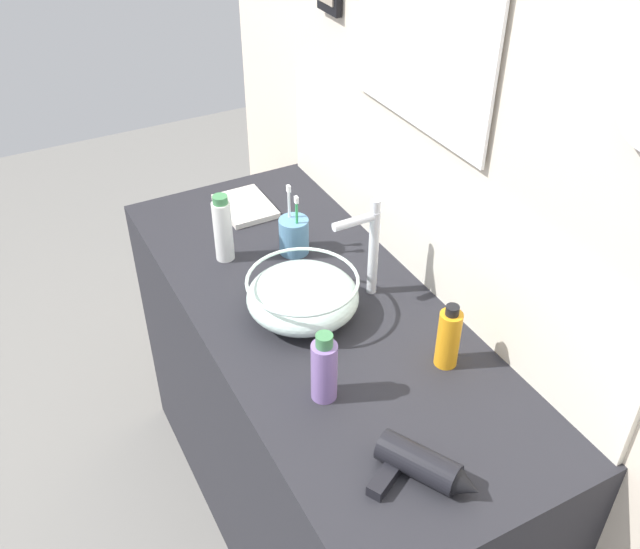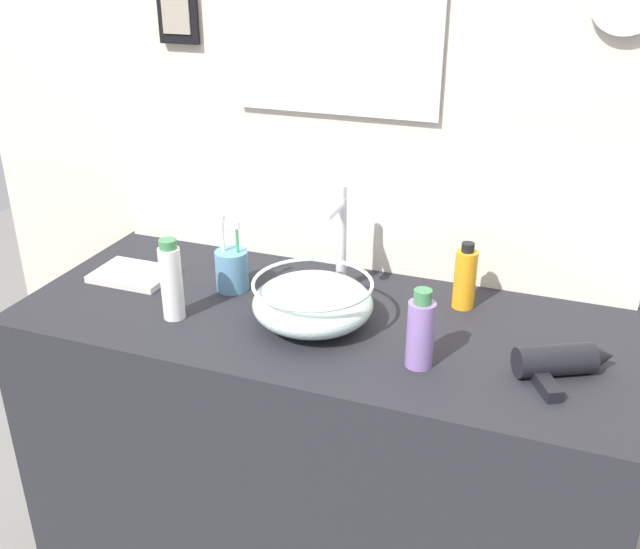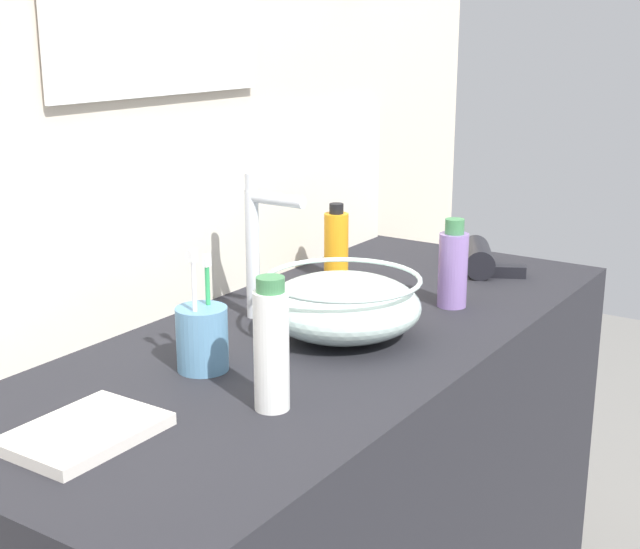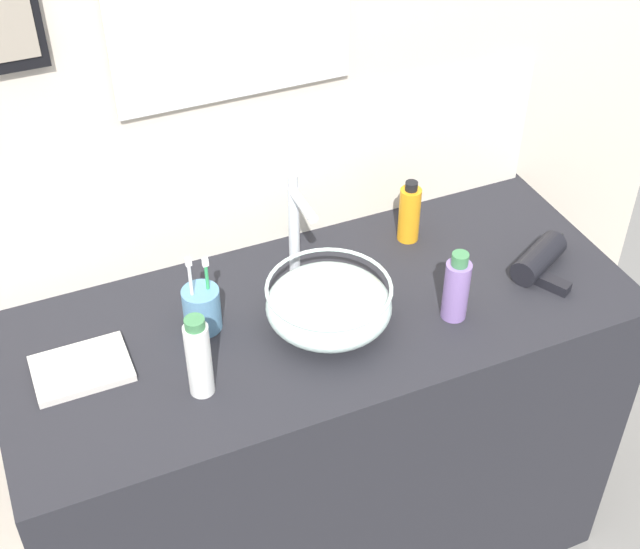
# 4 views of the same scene
# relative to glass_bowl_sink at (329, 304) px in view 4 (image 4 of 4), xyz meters

# --- Properties ---
(ground_plane) EXTENTS (6.00, 6.00, 0.00)m
(ground_plane) POSITION_rel_glass_bowl_sink_xyz_m (0.00, 0.05, -0.91)
(ground_plane) COLOR gray
(vanity_counter) EXTENTS (1.35, 0.57, 0.85)m
(vanity_counter) POSITION_rel_glass_bowl_sink_xyz_m (0.00, 0.05, -0.48)
(vanity_counter) COLOR #232328
(vanity_counter) RESTS_ON ground
(back_panel) EXTENTS (2.23, 0.09, 2.59)m
(back_panel) POSITION_rel_glass_bowl_sink_xyz_m (-0.00, 0.36, 0.39)
(back_panel) COLOR beige
(back_panel) RESTS_ON ground
(glass_bowl_sink) EXTENTS (0.26, 0.26, 0.10)m
(glass_bowl_sink) POSITION_rel_glass_bowl_sink_xyz_m (0.00, 0.00, 0.00)
(glass_bowl_sink) COLOR silver
(glass_bowl_sink) RESTS_ON vanity_counter
(faucet) EXTENTS (0.02, 0.12, 0.26)m
(faucet) POSITION_rel_glass_bowl_sink_xyz_m (-0.00, 0.17, 0.09)
(faucet) COLOR silver
(faucet) RESTS_ON vanity_counter
(hair_drier) EXTENTS (0.20, 0.19, 0.06)m
(hair_drier) POSITION_rel_glass_bowl_sink_xyz_m (0.52, -0.02, -0.03)
(hair_drier) COLOR black
(hair_drier) RESTS_ON vanity_counter
(toothbrush_cup) EXTENTS (0.08, 0.08, 0.19)m
(toothbrush_cup) POSITION_rel_glass_bowl_sink_xyz_m (-0.24, 0.10, -0.00)
(toothbrush_cup) COLOR #598CB2
(toothbrush_cup) RESTS_ON vanity_counter
(shampoo_bottle) EXTENTS (0.05, 0.05, 0.18)m
(shampoo_bottle) POSITION_rel_glass_bowl_sink_xyz_m (-0.30, -0.08, 0.03)
(shampoo_bottle) COLOR white
(shampoo_bottle) RESTS_ON vanity_counter
(spray_bottle) EXTENTS (0.05, 0.05, 0.16)m
(spray_bottle) POSITION_rel_glass_bowl_sink_xyz_m (0.29, 0.20, 0.02)
(spray_bottle) COLOR orange
(spray_bottle) RESTS_ON vanity_counter
(lotion_bottle) EXTENTS (0.05, 0.05, 0.16)m
(lotion_bottle) POSITION_rel_glass_bowl_sink_xyz_m (0.25, -0.08, 0.02)
(lotion_bottle) COLOR #8C6BB2
(lotion_bottle) RESTS_ON vanity_counter
(hand_towel) EXTENTS (0.19, 0.14, 0.02)m
(hand_towel) POSITION_rel_glass_bowl_sink_xyz_m (-0.50, 0.07, -0.05)
(hand_towel) COLOR silver
(hand_towel) RESTS_ON vanity_counter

